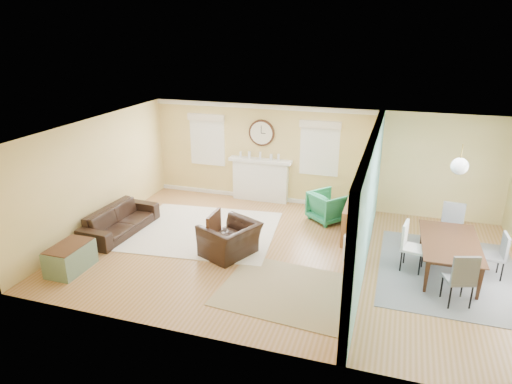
% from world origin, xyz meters
% --- Properties ---
extents(floor, '(9.00, 9.00, 0.00)m').
position_xyz_m(floor, '(0.00, 0.00, 0.00)').
color(floor, olive).
rests_on(floor, ground).
extents(wall_back, '(9.00, 0.02, 2.60)m').
position_xyz_m(wall_back, '(0.00, 3.00, 1.30)').
color(wall_back, tan).
rests_on(wall_back, ground).
extents(wall_front, '(9.00, 0.02, 2.60)m').
position_xyz_m(wall_front, '(0.00, -3.00, 1.30)').
color(wall_front, tan).
rests_on(wall_front, ground).
extents(wall_left, '(0.02, 6.00, 2.60)m').
position_xyz_m(wall_left, '(-4.50, 0.00, 1.30)').
color(wall_left, tan).
rests_on(wall_left, ground).
extents(ceiling, '(9.00, 6.00, 0.02)m').
position_xyz_m(ceiling, '(0.00, 0.00, 2.60)').
color(ceiling, white).
rests_on(ceiling, wall_back).
extents(partition, '(0.17, 6.00, 2.60)m').
position_xyz_m(partition, '(1.51, 0.28, 1.36)').
color(partition, tan).
rests_on(partition, ground).
extents(fireplace, '(1.70, 0.30, 1.17)m').
position_xyz_m(fireplace, '(-1.50, 2.88, 0.60)').
color(fireplace, white).
rests_on(fireplace, ground).
extents(wall_clock, '(0.70, 0.07, 0.70)m').
position_xyz_m(wall_clock, '(-1.50, 2.97, 1.85)').
color(wall_clock, '#462919').
rests_on(wall_clock, wall_back).
extents(window_left, '(1.05, 0.13, 1.42)m').
position_xyz_m(window_left, '(-3.05, 2.95, 1.66)').
color(window_left, white).
rests_on(window_left, wall_back).
extents(window_right, '(1.05, 0.13, 1.42)m').
position_xyz_m(window_right, '(0.05, 2.95, 1.66)').
color(window_right, white).
rests_on(window_right, wall_back).
extents(pendant, '(0.30, 0.30, 0.55)m').
position_xyz_m(pendant, '(3.00, 0.00, 2.20)').
color(pendant, gold).
rests_on(pendant, ceiling).
extents(rug_cream, '(3.51, 3.13, 0.02)m').
position_xyz_m(rug_cream, '(-2.14, 0.55, 0.01)').
color(rug_cream, silver).
rests_on(rug_cream, floor).
extents(rug_jute, '(2.52, 2.13, 0.01)m').
position_xyz_m(rug_jute, '(0.34, -1.35, 0.01)').
color(rug_jute, '#978764').
rests_on(rug_jute, floor).
extents(rug_grey, '(2.55, 3.19, 0.01)m').
position_xyz_m(rug_grey, '(3.12, 0.22, 0.01)').
color(rug_grey, slate).
rests_on(rug_grey, floor).
extents(sofa, '(0.91, 2.10, 0.60)m').
position_xyz_m(sofa, '(-3.94, -0.11, 0.30)').
color(sofa, black).
rests_on(sofa, floor).
extents(eames_chair, '(1.29, 1.36, 0.70)m').
position_xyz_m(eames_chair, '(-1.15, -0.37, 0.35)').
color(eames_chair, black).
rests_on(eames_chair, floor).
extents(green_chair, '(1.12, 1.12, 0.73)m').
position_xyz_m(green_chair, '(0.48, 2.04, 0.37)').
color(green_chair, '#197B54').
rests_on(green_chair, floor).
extents(trunk, '(0.57, 0.93, 0.53)m').
position_xyz_m(trunk, '(-3.87, -1.90, 0.27)').
color(trunk, slate).
rests_on(trunk, floor).
extents(credenza, '(0.48, 1.40, 0.80)m').
position_xyz_m(credenza, '(1.21, 1.34, 0.40)').
color(credenza, brown).
rests_on(credenza, floor).
extents(tv, '(0.21, 1.06, 0.61)m').
position_xyz_m(tv, '(1.19, 1.34, 1.10)').
color(tv, black).
rests_on(tv, credenza).
extents(garden_stool, '(0.37, 0.37, 0.54)m').
position_xyz_m(garden_stool, '(1.28, 0.15, 0.27)').
color(garden_stool, white).
rests_on(garden_stool, floor).
extents(potted_plant, '(0.47, 0.45, 0.41)m').
position_xyz_m(potted_plant, '(1.28, 0.15, 0.74)').
color(potted_plant, '#337F33').
rests_on(potted_plant, garden_stool).
extents(dining_table, '(1.09, 1.91, 0.66)m').
position_xyz_m(dining_table, '(3.12, 0.22, 0.33)').
color(dining_table, '#462919').
rests_on(dining_table, floor).
extents(dining_chair_n, '(0.48, 0.48, 1.00)m').
position_xyz_m(dining_chair_n, '(3.20, 1.27, 0.59)').
color(dining_chair_n, slate).
rests_on(dining_chair_n, floor).
extents(dining_chair_s, '(0.55, 0.55, 0.99)m').
position_xyz_m(dining_chair_s, '(3.15, -0.85, 0.58)').
color(dining_chair_s, slate).
rests_on(dining_chair_s, floor).
extents(dining_chair_w, '(0.50, 0.50, 0.97)m').
position_xyz_m(dining_chair_w, '(2.43, 0.14, 0.57)').
color(dining_chair_w, white).
rests_on(dining_chair_w, floor).
extents(dining_chair_e, '(0.41, 0.41, 0.89)m').
position_xyz_m(dining_chair_e, '(3.86, 0.32, 0.52)').
color(dining_chair_e, slate).
rests_on(dining_chair_e, floor).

